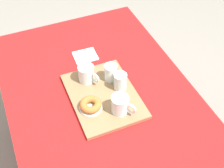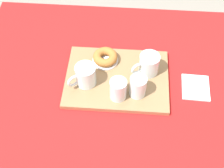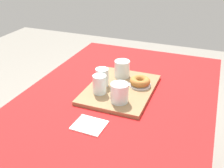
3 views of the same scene
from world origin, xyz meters
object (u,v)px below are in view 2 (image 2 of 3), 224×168
Objects in this scene: tea_mug_left at (85,76)px; donut_plate_left at (105,60)px; dining_table at (125,94)px; tea_mug_right at (148,65)px; serving_tray at (116,78)px; water_glass_near at (117,90)px; paper_napkin at (195,87)px; sugar_donut_left at (105,57)px; water_glass_far at (137,87)px.

tea_mug_left is 0.15m from donut_plate_left.
tea_mug_right is (0.09, 0.03, 0.17)m from dining_table.
water_glass_near is at bearing -84.00° from serving_tray.
tea_mug_right is 0.90× the size of paper_napkin.
paper_napkin is at bearing 2.36° from tea_mug_left.
tea_mug_left is at bearing -119.44° from donut_plate_left.
donut_plate_left is (0.07, 0.12, -0.04)m from tea_mug_left.
water_glass_near reaches higher than serving_tray.
dining_table is 0.31m from paper_napkin.
tea_mug_left is at bearing -177.64° from paper_napkin.
dining_table is 0.20m from sugar_donut_left.
paper_napkin is (0.32, 0.08, -0.06)m from water_glass_near.
water_glass_near is at bearing -23.62° from tea_mug_left.
serving_tray is 0.10m from donut_plate_left.
water_glass_near is at bearing -166.17° from paper_napkin.
water_glass_far reaches higher than sugar_donut_left.
tea_mug_left is 0.96× the size of tea_mug_right.
tea_mug_right is 1.10× the size of sugar_donut_left.
sugar_donut_left is at bearing 140.06° from dining_table.
paper_napkin is (0.24, 0.06, -0.06)m from water_glass_far.
serving_tray is at bearing -170.85° from dining_table.
tea_mug_left and water_glass_far have the same top height.
tea_mug_left is at bearing -165.49° from dining_table.
water_glass_far is (-0.04, -0.12, -0.00)m from tea_mug_right.
paper_napkin is at bearing -3.10° from serving_tray.
water_glass_near is 0.33m from paper_napkin.
dining_table is 14.45× the size of water_glass_far.
tea_mug_left is (-0.17, -0.04, 0.17)m from dining_table.
sugar_donut_left reaches higher than donut_plate_left.
water_glass_near is 0.08m from water_glass_far.
tea_mug_right is at bearing 49.41° from water_glass_near.
donut_plate_left is at bearing 131.23° from water_glass_far.
serving_tray is at bearing 16.14° from tea_mug_left.
water_glass_near reaches higher than sugar_donut_left.
water_glass_far reaches higher than paper_napkin.
water_glass_far is 0.71× the size of paper_napkin.
dining_table is 0.24m from tea_mug_left.
water_glass_near reaches higher than paper_napkin.
donut_plate_left is at bearing 0.00° from sugar_donut_left.
water_glass_near is (0.01, -0.10, 0.05)m from serving_tray.
tea_mug_left and water_glass_near have the same top height.
tea_mug_right reaches higher than paper_napkin.
tea_mug_right is (0.25, 0.08, 0.00)m from tea_mug_left.
tea_mug_right reaches higher than sugar_donut_left.
water_glass_near reaches higher than donut_plate_left.
paper_napkin is at bearing -15.21° from sugar_donut_left.
serving_tray is at bearing -56.93° from donut_plate_left.
donut_plate_left is 0.40m from paper_napkin.
donut_plate_left is at bearing 164.79° from paper_napkin.
dining_table is 3.11× the size of serving_tray.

